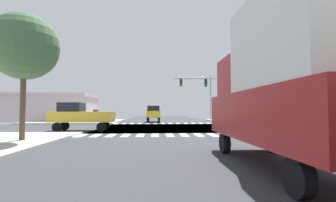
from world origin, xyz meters
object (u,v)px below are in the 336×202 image
at_px(bank_building, 49,108).
at_px(sedan_farside_1, 284,122).
at_px(traffic_signal_mast, 209,88).
at_px(pickup_leading_2, 154,112).
at_px(pickup_queued_1, 80,115).
at_px(box_truck_crossing_2, 283,81).
at_px(sidewalk_tree, 24,47).
at_px(street_lamp, 209,94).
at_px(suv_trailing_1, 153,112).

height_order(bank_building, sedan_farside_1, bank_building).
height_order(traffic_signal_mast, pickup_leading_2, traffic_signal_mast).
bearing_deg(pickup_queued_1, box_truck_crossing_2, -143.29).
bearing_deg(bank_building, sedan_farside_1, -48.61).
distance_m(traffic_signal_mast, bank_building, 25.57).
bearing_deg(sidewalk_tree, traffic_signal_mast, 51.59).
bearing_deg(traffic_signal_mast, sidewalk_tree, -128.41).
xyz_separation_m(street_lamp, sidewalk_tree, (-16.92, -29.71, 0.35)).
bearing_deg(sidewalk_tree, box_truck_crossing_2, -30.09).
bearing_deg(sidewalk_tree, street_lamp, 60.35).
bearing_deg(pickup_leading_2, pickup_queued_1, 81.14).
bearing_deg(box_truck_crossing_2, pickup_leading_2, 94.42).
xyz_separation_m(traffic_signal_mast, pickup_queued_1, (-13.28, -10.64, -3.40)).
height_order(sedan_farside_1, pickup_queued_1, pickup_queued_1).
relative_size(bank_building, pickup_queued_1, 2.97).
distance_m(bank_building, box_truck_crossing_2, 38.41).
bearing_deg(street_lamp, box_truck_crossing_2, -99.67).
height_order(sidewalk_tree, pickup_queued_1, sidewalk_tree).
relative_size(traffic_signal_mast, sidewalk_tree, 1.12).
xyz_separation_m(traffic_signal_mast, box_truck_crossing_2, (-3.30, -24.02, -2.13)).
relative_size(bank_building, sidewalk_tree, 2.19).
relative_size(sidewalk_tree, box_truck_crossing_2, 0.96).
relative_size(pickup_leading_2, suv_trailing_1, 1.11).
xyz_separation_m(street_lamp, pickup_leading_2, (-10.13, 15.77, -3.47)).
relative_size(sidewalk_tree, pickup_leading_2, 1.36).
bearing_deg(street_lamp, traffic_signal_mast, -103.32).
bearing_deg(sidewalk_tree, sedan_farside_1, -3.63).
bearing_deg(sedan_farside_1, bank_building, 131.39).
bearing_deg(bank_building, suv_trailing_1, -15.39).
xyz_separation_m(sedan_farside_1, pickup_queued_1, (-12.98, 8.01, 0.17)).
distance_m(street_lamp, sedan_farside_1, 30.97).
distance_m(sedan_farside_1, pickup_queued_1, 15.25).
relative_size(sedan_farside_1, pickup_queued_1, 0.84).
bearing_deg(pickup_queued_1, street_lamp, -35.50).
bearing_deg(bank_building, traffic_signal_mast, -19.04).
bearing_deg(pickup_queued_1, sedan_farside_1, -121.67).
xyz_separation_m(street_lamp, bank_building, (-26.88, -3.64, -2.64)).
bearing_deg(bank_building, box_truck_crossing_2, -57.30).
height_order(bank_building, pickup_leading_2, bank_building).
bearing_deg(pickup_queued_1, suv_trailing_1, -22.65).
xyz_separation_m(sidewalk_tree, sedan_farside_1, (13.79, -0.88, -4.00)).
height_order(pickup_queued_1, pickup_leading_2, same).
bearing_deg(pickup_queued_1, traffic_signal_mast, -51.31).
bearing_deg(pickup_queued_1, bank_building, 29.62).
relative_size(traffic_signal_mast, pickup_leading_2, 1.52).
distance_m(sedan_farside_1, box_truck_crossing_2, 6.32).
xyz_separation_m(box_truck_crossing_2, pickup_leading_2, (-4.00, 51.73, -1.27)).
bearing_deg(pickup_queued_1, pickup_leading_2, -8.86).
relative_size(traffic_signal_mast, pickup_queued_1, 1.52).
distance_m(pickup_leading_2, suv_trailing_1, 24.02).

